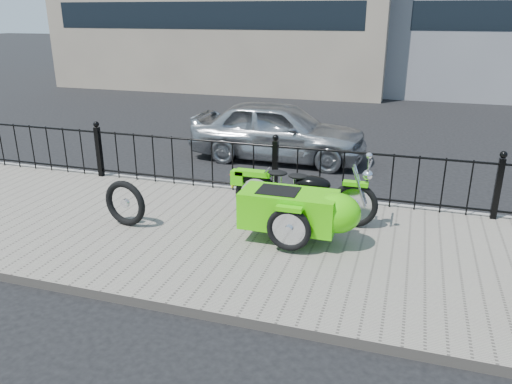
% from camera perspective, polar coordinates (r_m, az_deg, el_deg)
% --- Properties ---
extents(ground, '(120.00, 120.00, 0.00)m').
position_cam_1_polar(ground, '(7.61, -0.49, -4.36)').
color(ground, black).
rests_on(ground, ground).
extents(sidewalk, '(30.00, 3.80, 0.12)m').
position_cam_1_polar(sidewalk, '(7.15, -1.74, -5.49)').
color(sidewalk, gray).
rests_on(sidewalk, ground).
extents(curb, '(30.00, 0.10, 0.12)m').
position_cam_1_polar(curb, '(8.86, 2.40, -0.36)').
color(curb, gray).
rests_on(curb, ground).
extents(iron_fence, '(14.11, 0.11, 1.08)m').
position_cam_1_polar(iron_fence, '(8.57, 2.20, 2.64)').
color(iron_fence, black).
rests_on(iron_fence, sidewalk).
extents(motorcycle_sidecar, '(2.28, 1.48, 0.98)m').
position_cam_1_polar(motorcycle_sidecar, '(6.91, 5.48, -1.68)').
color(motorcycle_sidecar, black).
rests_on(motorcycle_sidecar, sidewalk).
extents(spare_tire, '(0.71, 0.18, 0.70)m').
position_cam_1_polar(spare_tire, '(7.60, -14.73, -1.25)').
color(spare_tire, black).
rests_on(spare_tire, sidewalk).
extents(sedan_car, '(3.87, 1.57, 1.32)m').
position_cam_1_polar(sedan_car, '(11.10, 2.56, 7.03)').
color(sedan_car, '#A2A5A9').
rests_on(sedan_car, ground).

